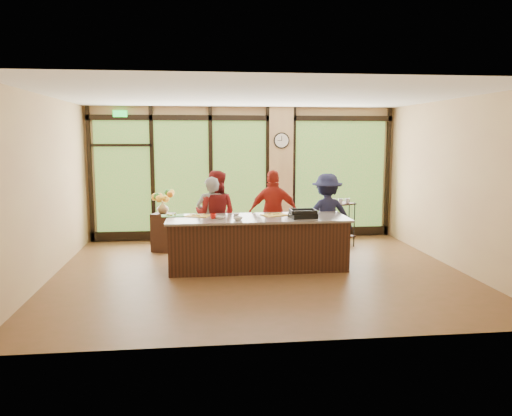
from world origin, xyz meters
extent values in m
plane|color=brown|center=(0.00, 0.00, 0.00)|extent=(7.00, 7.00, 0.00)
plane|color=silver|center=(0.00, 0.00, 3.00)|extent=(7.00, 7.00, 0.00)
plane|color=tan|center=(0.00, 3.00, 1.50)|extent=(7.00, 0.00, 7.00)
plane|color=tan|center=(-3.50, 0.00, 1.50)|extent=(0.00, 6.00, 6.00)
plane|color=tan|center=(3.50, 0.00, 1.50)|extent=(0.00, 6.00, 6.00)
cube|color=tan|center=(0.85, 2.94, 1.50)|extent=(0.55, 0.12, 3.00)
cube|color=black|center=(0.00, 2.95, 2.75)|extent=(6.90, 0.08, 0.12)
cube|color=black|center=(0.00, 2.95, 0.12)|extent=(6.90, 0.08, 0.20)
cube|color=#19D83F|center=(-2.70, 2.90, 2.83)|extent=(0.30, 0.04, 0.14)
cube|color=#365E20|center=(-2.70, 2.97, 1.45)|extent=(1.20, 0.02, 2.50)
cube|color=#365E20|center=(-1.40, 2.97, 1.45)|extent=(1.20, 0.02, 2.50)
cube|color=#365E20|center=(-0.10, 2.97, 1.45)|extent=(1.20, 0.02, 2.50)
cube|color=#365E20|center=(2.25, 2.97, 1.45)|extent=(2.10, 0.02, 2.50)
cube|color=black|center=(-3.40, 2.95, 1.50)|extent=(0.08, 0.08, 3.00)
cube|color=black|center=(-2.05, 2.95, 1.50)|extent=(0.08, 0.08, 3.00)
cube|color=black|center=(-0.75, 2.95, 1.50)|extent=(0.08, 0.08, 3.00)
cube|color=black|center=(0.55, 2.95, 1.50)|extent=(0.08, 0.08, 3.00)
cube|color=black|center=(1.15, 2.95, 1.50)|extent=(0.08, 0.08, 3.00)
cube|color=black|center=(3.40, 2.95, 1.50)|extent=(0.08, 0.08, 3.00)
cube|color=black|center=(0.00, 0.30, 0.44)|extent=(3.10, 1.00, 0.88)
cube|color=gray|center=(0.00, 0.30, 0.90)|extent=(3.20, 1.10, 0.04)
cylinder|color=black|center=(0.85, 2.87, 2.25)|extent=(0.36, 0.04, 0.36)
cylinder|color=silver|center=(0.85, 2.85, 2.25)|extent=(0.31, 0.01, 0.31)
cube|color=black|center=(0.85, 2.85, 2.30)|extent=(0.01, 0.00, 0.11)
cube|color=black|center=(0.80, 2.85, 2.25)|extent=(0.09, 0.00, 0.01)
imported|color=gray|center=(-0.79, 1.00, 0.80)|extent=(0.61, 0.43, 1.60)
imported|color=maroon|center=(-0.72, 1.11, 0.85)|extent=(0.99, 0.87, 1.70)
imported|color=maroon|center=(0.42, 1.16, 0.85)|extent=(1.03, 0.53, 1.69)
imported|color=#191B38|center=(1.45, 1.04, 0.81)|extent=(1.05, 0.61, 1.63)
cube|color=black|center=(0.78, 0.14, 0.96)|extent=(0.49, 0.40, 0.08)
imported|color=silver|center=(0.71, 0.18, 0.96)|extent=(0.40, 0.40, 0.08)
cube|color=#3D8630|center=(-1.50, 0.61, 0.93)|extent=(0.42, 0.33, 0.01)
cube|color=gold|center=(-1.04, 0.55, 0.93)|extent=(0.48, 0.42, 0.01)
cube|color=gold|center=(0.34, 0.49, 0.93)|extent=(0.54, 0.48, 0.01)
imported|color=silver|center=(-0.37, 0.04, 0.95)|extent=(0.19, 0.19, 0.05)
imported|color=silver|center=(-0.67, 0.19, 0.94)|extent=(0.19, 0.19, 0.05)
imported|color=silver|center=(-0.36, 0.58, 0.93)|extent=(0.14, 0.14, 0.03)
imported|color=red|center=(-0.78, 0.23, 0.96)|extent=(0.14, 0.14, 0.09)
cube|color=black|center=(-1.76, 1.84, 0.39)|extent=(0.52, 0.52, 0.78)
imported|color=#947A51|center=(-1.76, 1.84, 0.90)|extent=(0.24, 0.24, 0.24)
cube|color=black|center=(1.91, 1.98, 0.19)|extent=(0.85, 0.68, 0.03)
cube|color=black|center=(1.91, 1.98, 0.90)|extent=(0.85, 0.68, 0.03)
cylinder|color=black|center=(1.57, 1.79, 0.48)|extent=(0.03, 0.03, 0.96)
cylinder|color=black|center=(2.25, 1.79, 0.48)|extent=(0.03, 0.03, 0.96)
cylinder|color=black|center=(1.57, 2.17, 0.48)|extent=(0.03, 0.03, 0.96)
cylinder|color=black|center=(2.25, 2.17, 0.48)|extent=(0.03, 0.03, 0.96)
imported|color=silver|center=(1.68, 1.98, 0.97)|extent=(0.14, 0.14, 0.10)
imported|color=silver|center=(1.84, 1.98, 0.97)|extent=(0.14, 0.14, 0.10)
imported|color=silver|center=(2.00, 1.98, 0.97)|extent=(0.14, 0.14, 0.10)
imported|color=silver|center=(2.15, 1.98, 0.97)|extent=(0.14, 0.14, 0.10)
camera|label=1|loc=(-1.02, -8.36, 2.32)|focal=35.00mm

